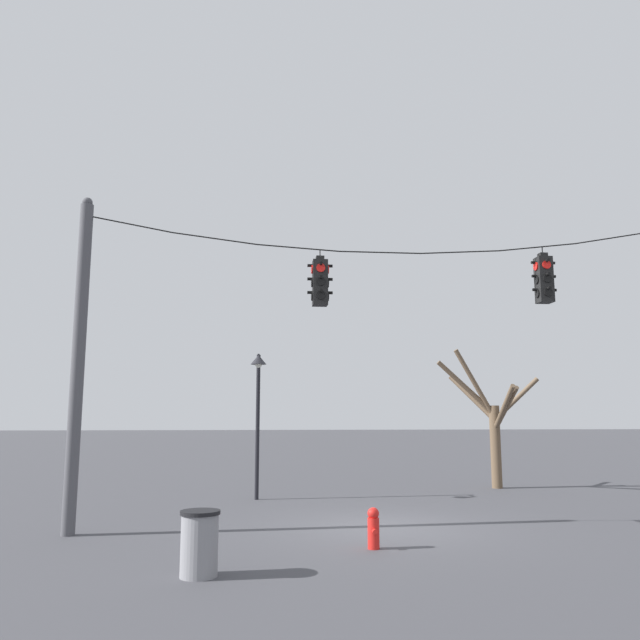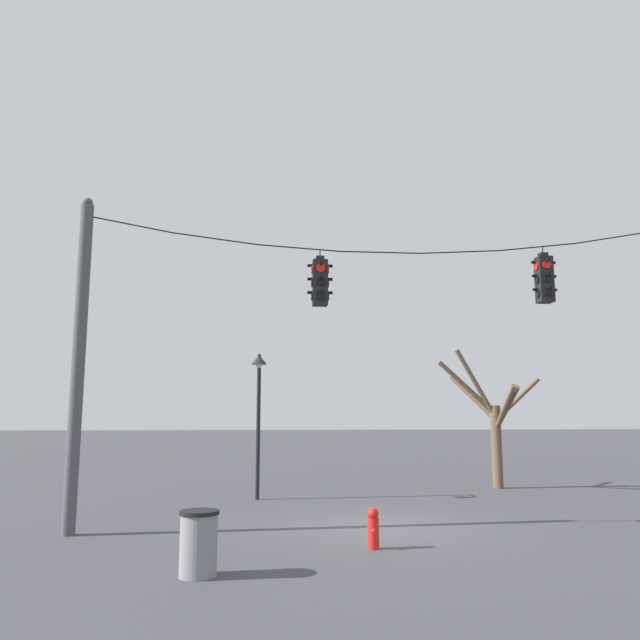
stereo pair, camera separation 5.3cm
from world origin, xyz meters
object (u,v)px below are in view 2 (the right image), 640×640
traffic_light_near_left_pole (544,279)px  street_lamp (259,390)px  traffic_light_over_intersection (320,282)px  fire_hydrant (373,528)px  trash_bin (199,543)px  bare_tree (493,422)px  utility_pole_left (78,360)px

traffic_light_near_left_pole → street_lamp: size_ratio=0.31×
traffic_light_over_intersection → fire_hydrant: 5.51m
fire_hydrant → trash_bin: (-3.06, -1.76, 0.12)m
traffic_light_over_intersection → bare_tree: traffic_light_over_intersection is taller
utility_pole_left → fire_hydrant: (6.09, -1.91, -3.27)m
utility_pole_left → traffic_light_over_intersection: utility_pole_left is taller
street_lamp → fire_hydrant: bearing=-72.3°
traffic_light_over_intersection → street_lamp: bearing=105.4°
utility_pole_left → street_lamp: utility_pole_left is taller
traffic_light_over_intersection → traffic_light_near_left_pole: 5.35m
utility_pole_left → trash_bin: (3.03, -3.67, -3.15)m
traffic_light_over_intersection → traffic_light_near_left_pole: size_ratio=0.96×
traffic_light_over_intersection → utility_pole_left: bearing=-180.0°
traffic_light_near_left_pole → bare_tree: bearing=79.6°
utility_pole_left → traffic_light_near_left_pole: (10.62, 0.00, 2.02)m
traffic_light_over_intersection → trash_bin: bearing=-121.4°
utility_pole_left → traffic_light_over_intersection: bearing=0.0°
bare_tree → trash_bin: bearing=-129.0°
street_lamp → trash_bin: size_ratio=4.35×
trash_bin → fire_hydrant: bearing=29.9°
street_lamp → bare_tree: size_ratio=0.90×
utility_pole_left → fire_hydrant: bearing=-17.4°
traffic_light_over_intersection → traffic_light_near_left_pole: (5.35, 0.00, 0.18)m
traffic_light_over_intersection → street_lamp: 5.68m
bare_tree → traffic_light_near_left_pole: bearing=-100.4°
fire_hydrant → utility_pole_left: bearing=162.6°
bare_tree → trash_bin: bare_tree is taller
fire_hydrant → street_lamp: bearing=107.7°
traffic_light_near_left_pole → traffic_light_over_intersection: bearing=180.0°
utility_pole_left → bare_tree: utility_pole_left is taller
traffic_light_over_intersection → bare_tree: (6.71, 7.37, -3.22)m
bare_tree → trash_bin: (-8.94, -11.04, -1.77)m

